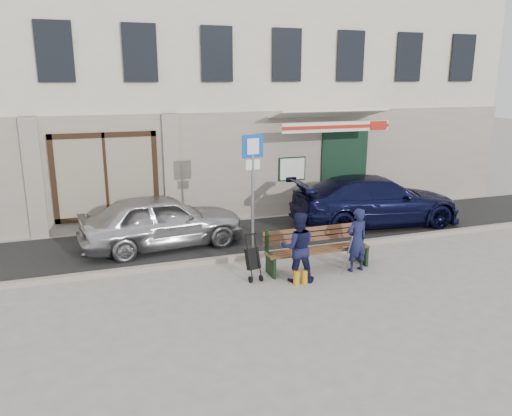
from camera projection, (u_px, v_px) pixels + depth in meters
name	position (u px, v px, depth m)	size (l,w,h in m)	color
ground	(282.00, 281.00, 10.51)	(80.00, 80.00, 0.00)	#9E9991
asphalt_lane	(238.00, 238.00, 13.34)	(60.00, 3.20, 0.01)	#282828
curb	(258.00, 255.00, 11.87)	(60.00, 0.18, 0.12)	#9E9384
building	(191.00, 53.00, 16.99)	(20.00, 8.27, 10.00)	beige
car_silver	(162.00, 221.00, 12.49)	(1.63, 4.05, 1.38)	#B3B2B7
car_navy	(376.00, 201.00, 14.41)	(2.01, 4.95, 1.44)	black
parking_sign	(253.00, 175.00, 11.64)	(0.53, 0.12, 2.89)	gray
bench	(316.00, 250.00, 11.06)	(2.40, 1.17, 0.98)	brown
man	(357.00, 240.00, 10.91)	(0.52, 0.34, 1.43)	#16193D
woman	(298.00, 247.00, 10.34)	(0.72, 0.56, 1.49)	#141638
stroller	(253.00, 260.00, 10.52)	(0.33, 0.43, 0.96)	black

